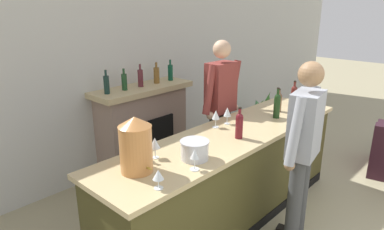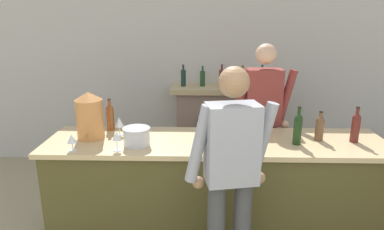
{
  "view_description": "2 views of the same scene",
  "coord_description": "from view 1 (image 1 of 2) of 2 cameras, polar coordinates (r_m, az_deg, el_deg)",
  "views": [
    {
      "loc": [
        -2.6,
        0.31,
        2.19
      ],
      "look_at": [
        -0.09,
        2.67,
        1.07
      ],
      "focal_mm": 32.0,
      "sensor_mm": 36.0,
      "label": 1
    },
    {
      "loc": [
        -0.17,
        -0.75,
        2.06
      ],
      "look_at": [
        -0.25,
        2.5,
        1.12
      ],
      "focal_mm": 32.0,
      "sensor_mm": 36.0,
      "label": 2
    }
  ],
  "objects": [
    {
      "name": "person_customer",
      "position": [
        3.14,
        17.88,
        -5.68
      ],
      "size": [
        0.65,
        0.36,
        1.75
      ],
      "color": "#3E4041",
      "rests_on": "ground_plane"
    },
    {
      "name": "potted_plant_corner",
      "position": [
        6.39,
        11.55,
        0.35
      ],
      "size": [
        0.44,
        0.45,
        0.71
      ],
      "color": "brown",
      "rests_on": "ground_plane"
    },
    {
      "name": "wine_glass_mid_counter",
      "position": [
        2.6,
        0.43,
        -6.73
      ],
      "size": [
        0.07,
        0.07,
        0.17
      ],
      "color": "silver",
      "rests_on": "bar_counter"
    },
    {
      "name": "copper_dispenser",
      "position": [
        2.58,
        -9.36,
        -4.85
      ],
      "size": [
        0.25,
        0.29,
        0.44
      ],
      "color": "#C78043",
      "rests_on": "bar_counter"
    },
    {
      "name": "wall_back_panel",
      "position": [
        4.62,
        -11.84,
        7.53
      ],
      "size": [
        12.0,
        0.07,
        2.75
      ],
      "color": "beige",
      "rests_on": "ground_plane"
    },
    {
      "name": "fireplace_stone",
      "position": [
        4.69,
        -8.13,
        -1.99
      ],
      "size": [
        1.38,
        0.52,
        1.46
      ],
      "color": "gray",
      "rests_on": "ground_plane"
    },
    {
      "name": "bar_counter",
      "position": [
        3.61,
        6.46,
        -10.17
      ],
      "size": [
        3.09,
        0.76,
        0.98
      ],
      "color": "#46411E",
      "rests_on": "ground_plane"
    },
    {
      "name": "wine_bottle_chardonnay_pale",
      "position": [
        4.14,
        14.21,
        2.26
      ],
      "size": [
        0.08,
        0.08,
        0.27
      ],
      "color": "brown",
      "rests_on": "bar_counter"
    },
    {
      "name": "wine_bottle_riesling_slim",
      "position": [
        3.23,
        7.88,
        -1.57
      ],
      "size": [
        0.07,
        0.07,
        0.3
      ],
      "color": "#5C141B",
      "rests_on": "bar_counter"
    },
    {
      "name": "wine_glass_by_dispenser",
      "position": [
        2.37,
        -5.65,
        -9.98
      ],
      "size": [
        0.08,
        0.08,
        0.14
      ],
      "color": "silver",
      "rests_on": "bar_counter"
    },
    {
      "name": "wine_bottle_cabernet_heavy",
      "position": [
        3.88,
        13.99,
        1.68
      ],
      "size": [
        0.07,
        0.07,
        0.34
      ],
      "color": "#183315",
      "rests_on": "bar_counter"
    },
    {
      "name": "wine_glass_front_right",
      "position": [
        3.6,
        5.91,
        0.46
      ],
      "size": [
        0.08,
        0.08,
        0.18
      ],
      "color": "silver",
      "rests_on": "bar_counter"
    },
    {
      "name": "wine_glass_near_bucket",
      "position": [
        2.81,
        -6.21,
        -4.72
      ],
      "size": [
        0.09,
        0.09,
        0.18
      ],
      "color": "silver",
      "rests_on": "bar_counter"
    },
    {
      "name": "wine_bottle_merlot_tall",
      "position": [
        2.85,
        -10.3,
        -4.29
      ],
      "size": [
        0.08,
        0.08,
        0.32
      ],
      "color": "brown",
      "rests_on": "bar_counter"
    },
    {
      "name": "ice_bucket_steel",
      "position": [
        2.79,
        0.45,
        -5.83
      ],
      "size": [
        0.24,
        0.24,
        0.16
      ],
      "color": "silver",
      "rests_on": "bar_counter"
    },
    {
      "name": "wine_glass_back_row",
      "position": [
        3.49,
        3.99,
        -0.05
      ],
      "size": [
        0.08,
        0.08,
        0.18
      ],
      "color": "silver",
      "rests_on": "bar_counter"
    },
    {
      "name": "person_bartender",
      "position": [
        4.1,
        4.8,
        1.18
      ],
      "size": [
        0.66,
        0.3,
        1.8
      ],
      "color": "#2B2C23",
      "rests_on": "ground_plane"
    },
    {
      "name": "wine_bottle_port_short",
      "position": [
        4.37,
        16.61,
        3.18
      ],
      "size": [
        0.07,
        0.07,
        0.33
      ],
      "color": "#5A211D",
      "rests_on": "bar_counter"
    }
  ]
}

